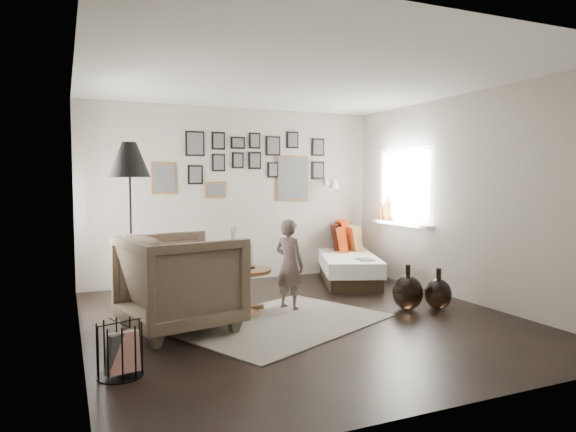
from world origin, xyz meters
name	(u,v)px	position (x,y,z in m)	size (l,w,h in m)	color
ground	(302,319)	(0.00, 0.00, 0.00)	(4.80, 4.80, 0.00)	black
wall_back	(235,195)	(0.00, 2.40, 1.30)	(4.50, 4.50, 0.00)	#A69E91
wall_front	(459,214)	(0.00, -2.40, 1.30)	(4.50, 4.50, 0.00)	#A69E91
wall_left	(78,205)	(-2.25, 0.00, 1.30)	(4.80, 4.80, 0.00)	#A69E91
wall_right	(464,198)	(2.25, 0.00, 1.30)	(4.80, 4.80, 0.00)	#A69E91
ceiling	(303,79)	(0.00, 0.00, 2.60)	(4.80, 4.80, 0.00)	white
door_left	(77,222)	(-2.23, 1.20, 1.05)	(0.00, 2.14, 2.14)	white
window_right	(396,220)	(2.18, 1.34, 0.93)	(0.15, 1.32, 1.30)	white
gallery_wall	(253,166)	(0.29, 2.38, 1.74)	(2.74, 0.03, 1.08)	brown
wall_sconce	(333,184)	(1.55, 2.13, 1.46)	(0.18, 0.36, 0.16)	white
rug	(282,323)	(-0.27, -0.07, 0.01)	(2.14, 1.50, 0.01)	silver
pedestal_table	(241,293)	(-0.55, 0.44, 0.24)	(0.67, 0.67, 0.52)	brown
vase	(234,256)	(-0.63, 0.46, 0.67)	(0.19, 0.19, 0.48)	black
candles	(250,258)	(-0.44, 0.44, 0.64)	(0.11, 0.11, 0.25)	black
daybed	(345,263)	(1.53, 1.71, 0.27)	(1.39, 1.94, 0.88)	black
magazine_on_daybed	(365,259)	(1.48, 1.07, 0.41)	(0.20, 0.27, 0.01)	black
armchair	(181,282)	(-1.30, 0.13, 0.49)	(1.05, 1.08, 0.98)	brown
armchair_cushion	(182,282)	(-1.27, 0.18, 0.48)	(0.45, 0.45, 0.11)	white
floor_lamp	(130,166)	(-1.68, 0.95, 1.68)	(0.45, 0.45, 1.94)	black
magazine_basket	(120,350)	(-2.00, -0.93, 0.21)	(0.43, 0.43, 0.42)	black
demijohn_large	(408,292)	(1.30, -0.14, 0.21)	(0.36, 0.36, 0.54)	black
demijohn_small	(438,294)	(1.65, -0.26, 0.18)	(0.31, 0.31, 0.49)	black
child	(289,264)	(0.04, 0.45, 0.53)	(0.39, 0.26, 1.07)	brown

